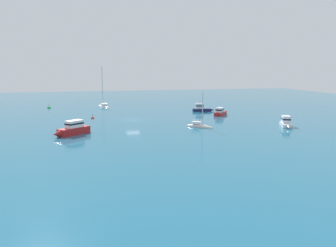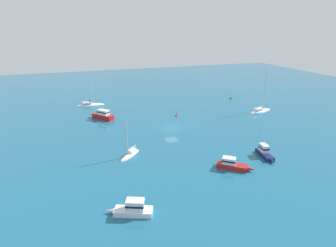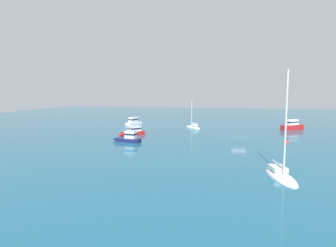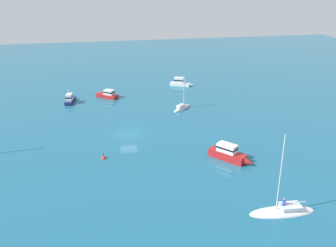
{
  "view_description": "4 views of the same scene",
  "coord_description": "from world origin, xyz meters",
  "px_view_note": "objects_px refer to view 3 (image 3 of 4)",
  "views": [
    {
      "loc": [
        -66.4,
        9.19,
        10.13
      ],
      "look_at": [
        -9.13,
        -4.73,
        0.58
      ],
      "focal_mm": 37.71,
      "sensor_mm": 36.0,
      "label": 1
    },
    {
      "loc": [
        -18.59,
        -50.46,
        19.71
      ],
      "look_at": [
        -1.35,
        -1.75,
        1.73
      ],
      "focal_mm": 30.28,
      "sensor_mm": 36.0,
      "label": 2
    },
    {
      "loc": [
        54.46,
        0.1,
        8.37
      ],
      "look_at": [
        6.0,
        -11.45,
        2.75
      ],
      "focal_mm": 32.54,
      "sensor_mm": 36.0,
      "label": 3
    },
    {
      "loc": [
        3.89,
        53.71,
        23.42
      ],
      "look_at": [
        -6.29,
        -0.54,
        1.1
      ],
      "focal_mm": 40.76,
      "sensor_mm": 36.0,
      "label": 4
    }
  ],
  "objects_px": {
    "cabin_cruiser": "(293,126)",
    "mooring_buoy": "(287,142)",
    "yacht": "(281,175)",
    "powerboat": "(128,138)",
    "launch_1": "(134,122)",
    "ketch": "(193,127)",
    "launch": "(133,132)"
  },
  "relations": [
    {
      "from": "yacht",
      "to": "mooring_buoy",
      "type": "xyz_separation_m",
      "value": [
        -20.41,
        3.4,
        -0.17
      ]
    },
    {
      "from": "launch",
      "to": "ketch",
      "type": "height_order",
      "value": "ketch"
    },
    {
      "from": "powerboat",
      "to": "launch_1",
      "type": "bearing_deg",
      "value": -61.98
    },
    {
      "from": "ketch",
      "to": "yacht",
      "type": "bearing_deg",
      "value": 157.56
    },
    {
      "from": "launch",
      "to": "yacht",
      "type": "height_order",
      "value": "yacht"
    },
    {
      "from": "launch_1",
      "to": "yacht",
      "type": "bearing_deg",
      "value": -120.56
    },
    {
      "from": "launch",
      "to": "cabin_cruiser",
      "type": "height_order",
      "value": "cabin_cruiser"
    },
    {
      "from": "ketch",
      "to": "mooring_buoy",
      "type": "bearing_deg",
      "value": -174.3
    },
    {
      "from": "powerboat",
      "to": "mooring_buoy",
      "type": "height_order",
      "value": "powerboat"
    },
    {
      "from": "powerboat",
      "to": "cabin_cruiser",
      "type": "height_order",
      "value": "powerboat"
    },
    {
      "from": "powerboat",
      "to": "ketch",
      "type": "xyz_separation_m",
      "value": [
        -20.12,
        7.3,
        -0.58
      ]
    },
    {
      "from": "powerboat",
      "to": "launch_1",
      "type": "distance_m",
      "value": 24.07
    },
    {
      "from": "launch",
      "to": "yacht",
      "type": "relative_size",
      "value": 0.46
    },
    {
      "from": "ketch",
      "to": "cabin_cruiser",
      "type": "bearing_deg",
      "value": -129.14
    },
    {
      "from": "yacht",
      "to": "powerboat",
      "type": "bearing_deg",
      "value": -138.83
    },
    {
      "from": "launch_1",
      "to": "cabin_cruiser",
      "type": "xyz_separation_m",
      "value": [
        1.06,
        35.28,
        0.14
      ]
    },
    {
      "from": "launch",
      "to": "powerboat",
      "type": "xyz_separation_m",
      "value": [
        7.02,
        1.79,
        0.06
      ]
    },
    {
      "from": "powerboat",
      "to": "yacht",
      "type": "height_order",
      "value": "yacht"
    },
    {
      "from": "cabin_cruiser",
      "to": "powerboat",
      "type": "bearing_deg",
      "value": 177.6
    },
    {
      "from": "ketch",
      "to": "mooring_buoy",
      "type": "xyz_separation_m",
      "value": [
        14.62,
        17.23,
        -0.11
      ]
    },
    {
      "from": "ketch",
      "to": "launch_1",
      "type": "distance_m",
      "value": 14.9
    },
    {
      "from": "launch",
      "to": "cabin_cruiser",
      "type": "bearing_deg",
      "value": 155.26
    },
    {
      "from": "powerboat",
      "to": "launch_1",
      "type": "height_order",
      "value": "powerboat"
    },
    {
      "from": "ketch",
      "to": "launch_1",
      "type": "bearing_deg",
      "value": 35.16
    },
    {
      "from": "launch_1",
      "to": "mooring_buoy",
      "type": "height_order",
      "value": "launch_1"
    },
    {
      "from": "powerboat",
      "to": "cabin_cruiser",
      "type": "distance_m",
      "value": 35.5
    },
    {
      "from": "yacht",
      "to": "launch",
      "type": "bearing_deg",
      "value": -147.35
    },
    {
      "from": "mooring_buoy",
      "to": "launch_1",
      "type": "bearing_deg",
      "value": -118.69
    },
    {
      "from": "ketch",
      "to": "yacht",
      "type": "xyz_separation_m",
      "value": [
        35.04,
        13.83,
        0.06
      ]
    },
    {
      "from": "cabin_cruiser",
      "to": "mooring_buoy",
      "type": "bearing_deg",
      "value": -142.27
    },
    {
      "from": "powerboat",
      "to": "ketch",
      "type": "bearing_deg",
      "value": -99.63
    },
    {
      "from": "launch_1",
      "to": "mooring_buoy",
      "type": "xyz_separation_m",
      "value": [
        17.43,
        31.85,
        -0.71
      ]
    }
  ]
}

